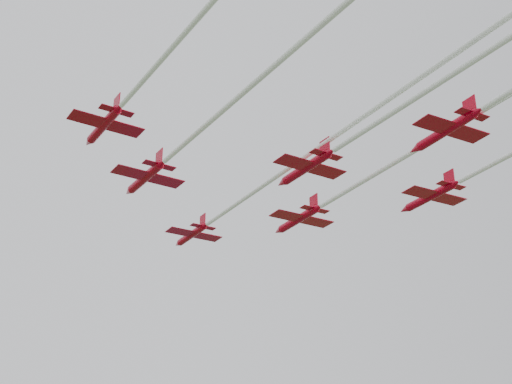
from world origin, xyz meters
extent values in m
cylinder|color=#B60219|center=(-5.77, 13.57, 52.74)|extent=(3.72, 7.89, 1.04)
cone|color=#B60219|center=(-7.43, 18.14, 52.74)|extent=(1.56, 1.95, 1.04)
cone|color=#B60219|center=(-4.20, 9.27, 52.74)|extent=(1.27, 1.39, 0.94)
ellipsoid|color=black|center=(-6.41, 15.34, 53.11)|extent=(0.68, 0.98, 0.30)
cube|color=#B60219|center=(-5.51, 12.86, 52.50)|extent=(8.64, 5.15, 0.09)
cube|color=#B60219|center=(-4.51, 10.11, 52.74)|extent=(3.93, 2.36, 0.08)
cube|color=#B60219|center=(-4.57, 10.29, 53.77)|extent=(0.67, 1.63, 1.89)
cylinder|color=white|center=(5.48, -17.29, 52.69)|extent=(19.54, 52.35, 0.57)
cylinder|color=#B60219|center=(-13.50, -4.76, 52.98)|extent=(4.20, 8.42, 1.12)
cone|color=#B60219|center=(-15.42, 0.09, 52.98)|extent=(1.71, 2.11, 1.12)
cone|color=#B60219|center=(-11.70, -9.34, 52.98)|extent=(1.39, 1.50, 1.01)
ellipsoid|color=black|center=(-14.25, -2.88, 53.38)|extent=(0.75, 1.05, 0.32)
cube|color=#B60219|center=(-13.20, -5.52, 52.72)|extent=(9.27, 5.73, 0.10)
cube|color=#B60219|center=(-12.05, -8.44, 52.98)|extent=(4.22, 2.62, 0.08)
cube|color=#B60219|center=(-12.12, -8.25, 54.09)|extent=(0.76, 1.73, 2.03)
cylinder|color=white|center=(-2.63, -32.30, 52.93)|extent=(18.29, 45.12, 0.61)
cylinder|color=#B60219|center=(8.37, 4.50, 52.69)|extent=(4.00, 8.78, 1.15)
cone|color=#B60219|center=(6.61, 9.59, 52.69)|extent=(1.70, 2.16, 1.15)
cone|color=#B60219|center=(10.03, -0.30, 52.69)|extent=(1.40, 1.53, 1.05)
ellipsoid|color=black|center=(7.69, 6.48, 53.11)|extent=(0.74, 1.08, 0.33)
cube|color=#B60219|center=(8.64, 3.71, 52.43)|extent=(9.59, 5.59, 0.10)
cube|color=#B60219|center=(9.71, 0.64, 52.69)|extent=(4.37, 2.56, 0.08)
cube|color=#B60219|center=(9.64, 0.84, 53.84)|extent=(0.72, 1.81, 2.09)
cylinder|color=white|center=(18.70, -25.30, 52.64)|extent=(17.55, 49.13, 0.63)
cylinder|color=#B60219|center=(-18.49, -18.11, 52.47)|extent=(3.70, 7.45, 0.99)
cone|color=#B60219|center=(-20.17, -13.82, 52.47)|extent=(1.51, 1.86, 0.99)
cone|color=#B60219|center=(-16.90, -22.16, 52.47)|extent=(1.23, 1.33, 0.90)
ellipsoid|color=black|center=(-19.14, -16.44, 52.83)|extent=(0.66, 0.93, 0.29)
cube|color=#B60219|center=(-18.23, -18.78, 52.25)|extent=(8.19, 5.05, 0.09)
cube|color=#B60219|center=(-17.21, -21.37, 52.47)|extent=(3.73, 2.31, 0.07)
cube|color=#B60219|center=(-17.28, -21.20, 53.46)|extent=(0.67, 1.53, 1.79)
cylinder|color=#B60219|center=(4.42, -14.93, 51.07)|extent=(3.98, 8.11, 1.07)
cone|color=#B60219|center=(2.62, -10.25, 51.07)|extent=(1.63, 2.02, 1.07)
cone|color=#B60219|center=(6.12, -19.34, 51.07)|extent=(1.33, 1.44, 0.97)
ellipsoid|color=black|center=(3.72, -13.12, 51.46)|extent=(0.71, 1.01, 0.31)
cube|color=#B60219|center=(4.70, -15.66, 50.83)|extent=(8.91, 5.44, 0.10)
cube|color=#B60219|center=(5.79, -18.48, 51.07)|extent=(4.06, 2.49, 0.08)
cube|color=#B60219|center=(5.72, -18.30, 52.14)|extent=(0.72, 1.67, 1.95)
cylinder|color=white|center=(12.25, -35.27, 51.02)|extent=(12.42, 31.06, 0.58)
cylinder|color=#B60219|center=(22.66, -8.01, 51.97)|extent=(3.61, 8.33, 1.09)
cone|color=#B60219|center=(21.11, -3.17, 51.97)|extent=(1.58, 2.03, 1.09)
cone|color=#B60219|center=(24.13, -12.58, 51.97)|extent=(1.30, 1.43, 0.99)
ellipsoid|color=black|center=(22.06, -6.13, 52.36)|extent=(0.68, 1.02, 0.32)
cube|color=#B60219|center=(22.91, -8.77, 51.72)|extent=(9.07, 5.11, 0.10)
cube|color=#B60219|center=(23.84, -11.68, 51.97)|extent=(4.13, 2.34, 0.08)
cube|color=#B60219|center=(23.78, -11.50, 53.05)|extent=(0.64, 1.72, 1.98)
cylinder|color=#B60219|center=(17.36, -24.46, 52.09)|extent=(3.59, 8.24, 1.08)
cone|color=#B60219|center=(15.80, -19.67, 52.09)|extent=(1.57, 2.01, 1.08)
cone|color=#B60219|center=(18.83, -28.98, 52.09)|extent=(1.29, 1.42, 0.98)
ellipsoid|color=black|center=(16.76, -22.60, 52.48)|extent=(0.68, 1.01, 0.31)
cube|color=#B60219|center=(17.60, -25.21, 51.85)|extent=(8.97, 5.08, 0.10)
cube|color=#B60219|center=(18.54, -28.09, 52.09)|extent=(4.09, 2.33, 0.08)
cube|color=#B60219|center=(18.48, -27.91, 53.17)|extent=(0.64, 1.71, 1.96)
camera|label=1|loc=(-15.01, -85.96, 15.12)|focal=50.00mm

